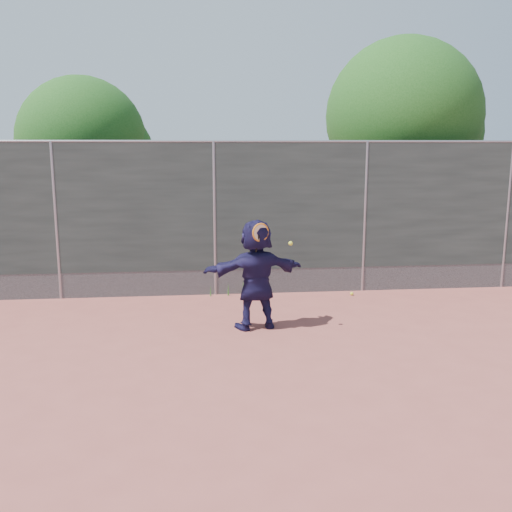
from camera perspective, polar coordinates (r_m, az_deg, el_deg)
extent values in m
plane|color=#9E4C42|center=(8.11, -3.25, -10.18)|extent=(80.00, 80.00, 0.00)
imported|color=#1A163E|center=(9.15, 0.00, -1.83)|extent=(1.73, 0.85, 1.79)
sphere|color=yellow|center=(11.48, 9.56, -3.73)|extent=(0.07, 0.07, 0.07)
cube|color=#38423D|center=(11.12, -4.19, 4.91)|extent=(20.00, 0.04, 2.50)
cube|color=slate|center=(11.38, -4.09, -2.62)|extent=(20.00, 0.03, 0.50)
cylinder|color=gray|center=(11.06, -4.29, 11.37)|extent=(20.00, 0.05, 0.05)
cylinder|color=gray|center=(11.46, -19.37, 3.24)|extent=(0.06, 0.06, 3.00)
cylinder|color=gray|center=(11.15, -4.18, 3.64)|extent=(0.06, 0.06, 3.00)
cylinder|color=gray|center=(11.63, 10.80, 3.78)|extent=(0.06, 0.06, 3.00)
cylinder|color=gray|center=(12.81, 23.79, 3.69)|extent=(0.06, 0.06, 3.00)
torus|color=orange|center=(8.83, 0.46, 2.38)|extent=(0.28, 0.15, 0.29)
cylinder|color=beige|center=(8.83, 0.46, 2.38)|extent=(0.23, 0.11, 0.25)
cylinder|color=black|center=(8.88, 0.12, 1.12)|extent=(0.08, 0.13, 0.33)
sphere|color=yellow|center=(8.95, 3.48, 1.27)|extent=(0.07, 0.07, 0.07)
cylinder|color=#382314|center=(14.20, 14.06, 4.12)|extent=(0.28, 0.28, 2.60)
sphere|color=#23561C|center=(14.12, 14.51, 13.38)|extent=(3.60, 3.60, 3.60)
sphere|color=#23561C|center=(14.55, 16.88, 11.76)|extent=(2.52, 2.52, 2.52)
cylinder|color=#382314|center=(14.42, -16.55, 3.30)|extent=(0.28, 0.28, 2.20)
sphere|color=#23561C|center=(14.30, -16.98, 10.95)|extent=(3.00, 3.00, 3.00)
sphere|color=#23561C|center=(14.40, -14.39, 9.89)|extent=(2.10, 2.10, 2.10)
cone|color=#387226|center=(11.30, -2.79, -3.32)|extent=(0.03, 0.03, 0.26)
cone|color=#387226|center=(11.33, -1.28, -3.17)|extent=(0.03, 0.03, 0.30)
cone|color=#387226|center=(11.27, -4.56, -3.49)|extent=(0.03, 0.03, 0.22)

